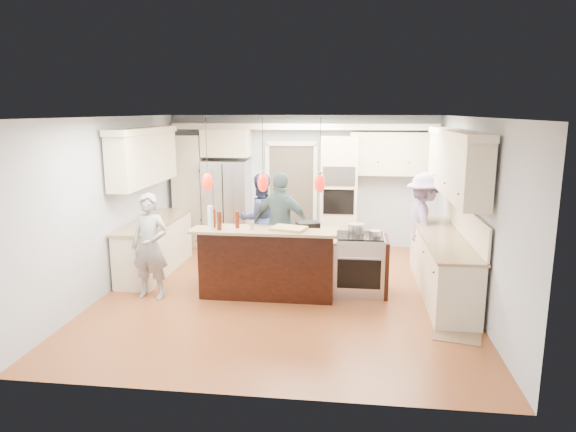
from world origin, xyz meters
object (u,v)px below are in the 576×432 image
kitchen_island (270,261)px  refrigerator (227,204)px  person_bar_end (150,246)px  island_range (361,264)px  person_far_left (260,218)px

kitchen_island → refrigerator: bearing=116.9°
refrigerator → person_bar_end: size_ratio=1.12×
refrigerator → person_bar_end: bearing=-98.0°
island_range → person_bar_end: bearing=-169.2°
person_bar_end → refrigerator: bearing=88.7°
kitchen_island → island_range: size_ratio=2.28×
person_bar_end → person_far_left: person_far_left is taller
refrigerator → island_range: bearing=-42.6°
kitchen_island → person_far_left: 1.62m
person_far_left → refrigerator: bearing=-77.5°
person_bar_end → person_far_left: 2.43m
refrigerator → person_far_left: 1.36m
kitchen_island → person_far_left: (-0.43, 1.53, 0.35)m
kitchen_island → person_bar_end: size_ratio=1.31×
kitchen_island → person_bar_end: 1.84m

